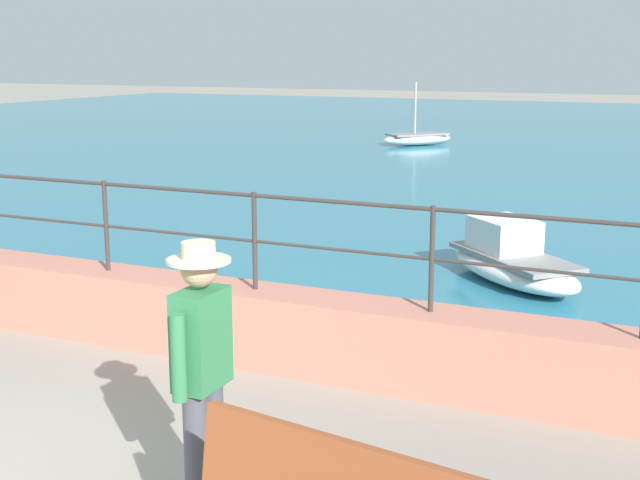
{
  "coord_description": "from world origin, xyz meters",
  "views": [
    {
      "loc": [
        4.54,
        -3.45,
        2.82
      ],
      "look_at": [
        1.26,
        3.7,
        1.1
      ],
      "focal_mm": 48.11,
      "sensor_mm": 36.0,
      "label": 1
    }
  ],
  "objects": [
    {
      "name": "promenade_wall",
      "position": [
        0.0,
        3.2,
        0.35
      ],
      "size": [
        20.0,
        0.56,
        0.7
      ],
      "primitive_type": "cube",
      "color": "tan",
      "rests_on": "ground"
    },
    {
      "name": "railing",
      "position": [
        0.0,
        3.2,
        1.32
      ],
      "size": [
        18.44,
        0.04,
        0.9
      ],
      "color": "#383330",
      "rests_on": "promenade_wall"
    },
    {
      "name": "lake_water",
      "position": [
        0.0,
        25.84,
        0.03
      ],
      "size": [
        64.0,
        44.32,
        0.06
      ],
      "primitive_type": "cube",
      "color": "teal",
      "rests_on": "ground"
    },
    {
      "name": "person_walking",
      "position": [
        1.88,
        0.65,
        0.98
      ],
      "size": [
        0.38,
        0.57,
        1.75
      ],
      "color": "#4C4C56",
      "rests_on": "ground"
    },
    {
      "name": "boat_1",
      "position": [
        2.43,
        6.82,
        0.33
      ],
      "size": [
        2.29,
        2.24,
        0.76
      ],
      "color": "white",
      "rests_on": "lake_water"
    },
    {
      "name": "boat_3",
      "position": [
        -3.73,
        21.73,
        0.26
      ],
      "size": [
        2.19,
        2.32,
        1.91
      ],
      "color": "white",
      "rests_on": "lake_water"
    }
  ]
}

